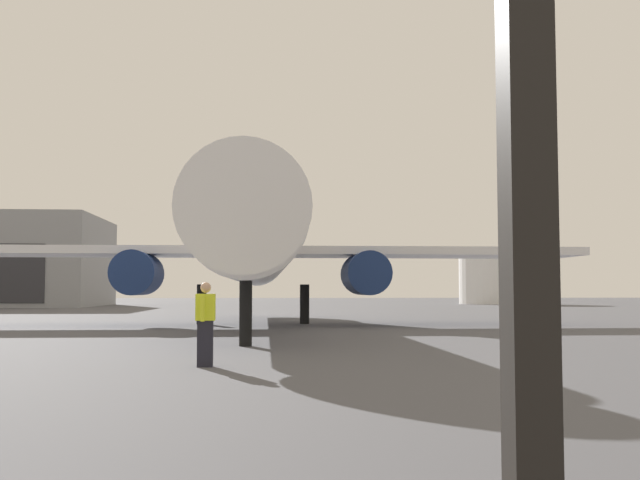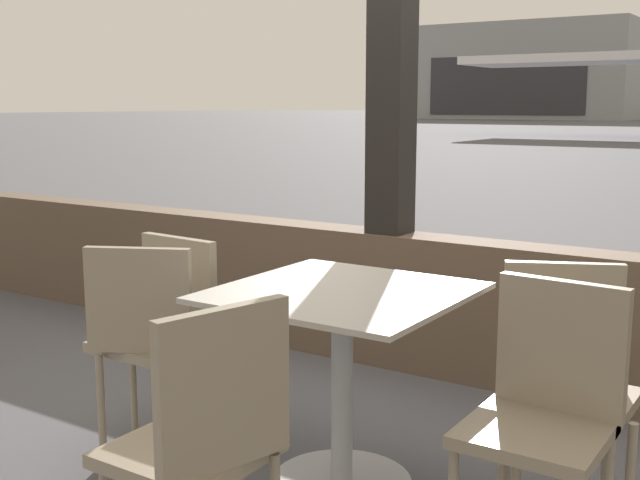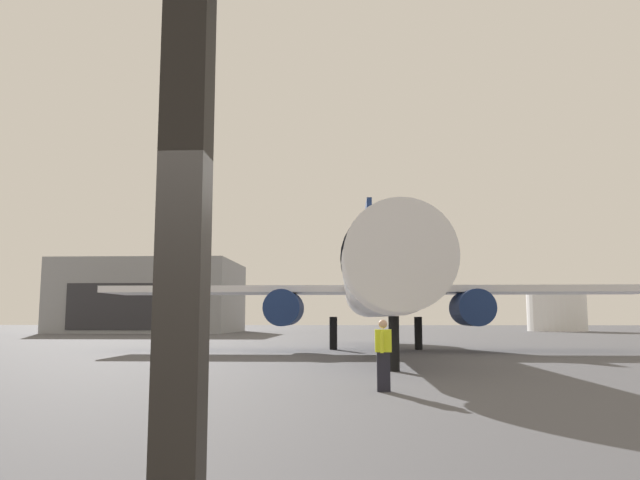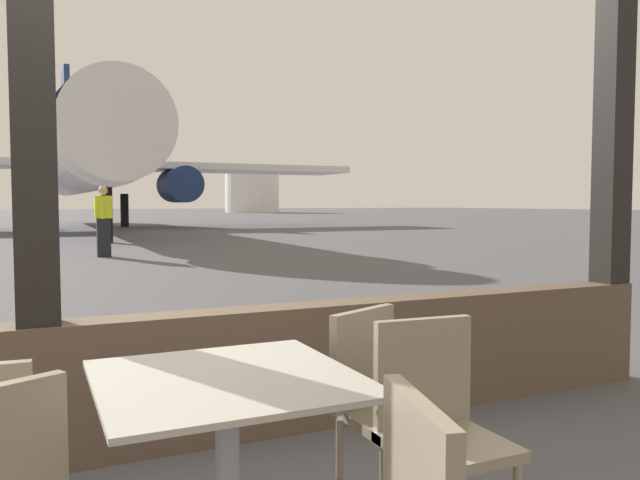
{
  "view_description": "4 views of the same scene",
  "coord_description": "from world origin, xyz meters",
  "px_view_note": "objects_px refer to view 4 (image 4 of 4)",
  "views": [
    {
      "loc": [
        2.79,
        -3.2,
        1.58
      ],
      "look_at": [
        4.44,
        19.78,
        3.09
      ],
      "focal_mm": 43.01,
      "sensor_mm": 36.0,
      "label": 1
    },
    {
      "loc": [
        1.99,
        -3.71,
        1.4
      ],
      "look_at": [
        -0.18,
        -0.4,
        0.72
      ],
      "focal_mm": 44.42,
      "sensor_mm": 36.0,
      "label": 2
    },
    {
      "loc": [
        0.72,
        -2.65,
        1.79
      ],
      "look_at": [
        -0.18,
        16.97,
        4.26
      ],
      "focal_mm": 34.67,
      "sensor_mm": 36.0,
      "label": 3
    },
    {
      "loc": [
        -0.02,
        -3.33,
        1.32
      ],
      "look_at": [
        1.2,
        -0.7,
        1.15
      ],
      "focal_mm": 35.11,
      "sensor_mm": 36.0,
      "label": 4
    }
  ],
  "objects_px": {
    "airplane": "(81,158)",
    "ground_crew_worker": "(103,220)",
    "dining_table": "(227,465)",
    "cafe_chair_aisle_left": "(436,418)",
    "cafe_chair_window_left": "(382,396)",
    "fuel_storage_tank": "(252,192)"
  },
  "relations": [
    {
      "from": "cafe_chair_aisle_left",
      "to": "ground_crew_worker",
      "type": "height_order",
      "value": "ground_crew_worker"
    },
    {
      "from": "airplane",
      "to": "cafe_chair_aisle_left",
      "type": "bearing_deg",
      "value": -91.69
    },
    {
      "from": "airplane",
      "to": "ground_crew_worker",
      "type": "bearing_deg",
      "value": -92.26
    },
    {
      "from": "cafe_chair_aisle_left",
      "to": "ground_crew_worker",
      "type": "xyz_separation_m",
      "value": [
        0.25,
        14.24,
        0.37
      ]
    },
    {
      "from": "cafe_chair_window_left",
      "to": "cafe_chair_aisle_left",
      "type": "xyz_separation_m",
      "value": [
        0.04,
        -0.32,
        0.0
      ]
    },
    {
      "from": "cafe_chair_aisle_left",
      "to": "cafe_chair_window_left",
      "type": "bearing_deg",
      "value": 97.0
    },
    {
      "from": "dining_table",
      "to": "cafe_chair_aisle_left",
      "type": "relative_size",
      "value": 0.94
    },
    {
      "from": "cafe_chair_window_left",
      "to": "fuel_storage_tank",
      "type": "bearing_deg",
      "value": 71.81
    },
    {
      "from": "ground_crew_worker",
      "to": "fuel_storage_tank",
      "type": "xyz_separation_m",
      "value": [
        27.03,
        69.24,
        1.99
      ]
    },
    {
      "from": "fuel_storage_tank",
      "to": "ground_crew_worker",
      "type": "bearing_deg",
      "value": -111.33
    },
    {
      "from": "airplane",
      "to": "ground_crew_worker",
      "type": "xyz_separation_m",
      "value": [
        -0.68,
        -17.32,
        -2.68
      ]
    },
    {
      "from": "dining_table",
      "to": "ground_crew_worker",
      "type": "bearing_deg",
      "value": 85.9
    },
    {
      "from": "cafe_chair_window_left",
      "to": "airplane",
      "type": "height_order",
      "value": "airplane"
    },
    {
      "from": "cafe_chair_window_left",
      "to": "airplane",
      "type": "relative_size",
      "value": 0.03
    },
    {
      "from": "airplane",
      "to": "cafe_chair_window_left",
      "type": "bearing_deg",
      "value": -91.78
    },
    {
      "from": "dining_table",
      "to": "cafe_chair_aisle_left",
      "type": "xyz_separation_m",
      "value": [
        0.77,
        -0.08,
        0.07
      ]
    },
    {
      "from": "cafe_chair_aisle_left",
      "to": "airplane",
      "type": "relative_size",
      "value": 0.03
    },
    {
      "from": "airplane",
      "to": "ground_crew_worker",
      "type": "distance_m",
      "value": 17.54
    },
    {
      "from": "cafe_chair_window_left",
      "to": "airplane",
      "type": "bearing_deg",
      "value": 88.22
    },
    {
      "from": "dining_table",
      "to": "airplane",
      "type": "distance_m",
      "value": 31.67
    },
    {
      "from": "cafe_chair_window_left",
      "to": "fuel_storage_tank",
      "type": "xyz_separation_m",
      "value": [
        27.32,
        83.15,
        2.37
      ]
    },
    {
      "from": "dining_table",
      "to": "cafe_chair_aisle_left",
      "type": "height_order",
      "value": "cafe_chair_aisle_left"
    }
  ]
}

